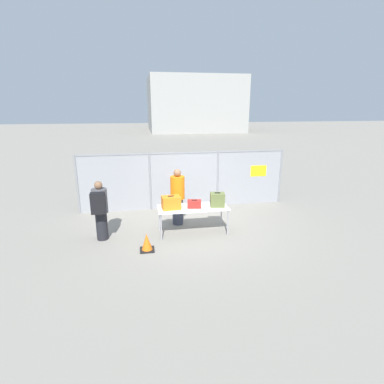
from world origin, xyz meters
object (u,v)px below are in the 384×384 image
Objects in this scene: security_worker_near at (178,196)px; suitcase_red at (194,204)px; suitcase_orange at (171,203)px; traffic_cone at (147,243)px; utility_trailer at (194,183)px; suitcase_olive at (217,200)px; inspection_table at (193,209)px; traveler_hooded at (100,209)px.

suitcase_red is at bearing 119.81° from security_worker_near.
suitcase_orange is 1.36m from traffic_cone.
utility_trailer reaches higher than traffic_cone.
suitcase_orange is at bearing 179.14° from suitcase_olive.
inspection_table is 2.53m from traveler_hooded.
traveler_hooded is (-1.90, -0.03, -0.05)m from suitcase_orange.
security_worker_near reaches higher than utility_trailer.
suitcase_red is at bearing -30.47° from inspection_table.
inspection_table is 1.21× the size of traveler_hooded.
suitcase_orange reaches higher than inspection_table.
traveler_hooded is at bearing -179.44° from suitcase_red.
utility_trailer is at bearing 79.31° from inspection_table.
traffic_cone is at bearing -147.79° from suitcase_red.
security_worker_near is (-0.37, 0.78, 0.02)m from suitcase_red.
suitcase_olive is 3.22m from traveler_hooded.
suitcase_red is 0.24× the size of security_worker_near.
suitcase_orange reaches higher than suitcase_red.
suitcase_red reaches higher than utility_trailer.
suitcase_orange is at bearing -7.87° from traveler_hooded.
suitcase_red is at bearing -100.21° from utility_trailer.
suitcase_orange is 1.26× the size of suitcase_red.
inspection_table is at bearing 0.95° from suitcase_orange.
traffic_cone is (-2.13, -5.04, -0.18)m from utility_trailer.
suitcase_orange reaches higher than utility_trailer.
security_worker_near is 0.44× the size of utility_trailer.
traffic_cone is at bearing -112.90° from utility_trailer.
inspection_table is 0.74m from suitcase_olive.
suitcase_red is 1.76m from traffic_cone.
suitcase_red is at bearing -0.77° from suitcase_orange.
suitcase_olive is 0.99× the size of traffic_cone.
suitcase_olive is (0.67, -0.01, 0.09)m from suitcase_red.
suitcase_orange is 1.19× the size of suitcase_olive.
security_worker_near is at bearing 58.54° from traffic_cone.
utility_trailer is at bearing 88.82° from suitcase_olive.
traveler_hooded reaches higher than inspection_table.
traffic_cone is (-2.04, -0.86, -0.76)m from suitcase_olive.
suitcase_olive is (0.70, -0.03, 0.25)m from inspection_table.
inspection_table is 3.76× the size of suitcase_orange.
suitcase_red reaches higher than inspection_table.
traveler_hooded is (-3.22, -0.01, -0.07)m from suitcase_olive.
utility_trailer is at bearing -103.89° from security_worker_near.
suitcase_olive is at bearing -91.18° from utility_trailer.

